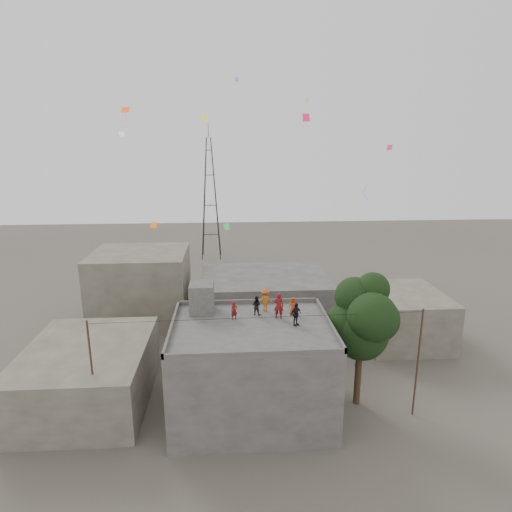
{
  "coord_description": "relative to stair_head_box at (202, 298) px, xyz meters",
  "views": [
    {
      "loc": [
        -1.33,
        -24.69,
        17.19
      ],
      "look_at": [
        0.33,
        0.58,
        10.49
      ],
      "focal_mm": 30.0,
      "sensor_mm": 36.0,
      "label": 1
    }
  ],
  "objects": [
    {
      "name": "person_red_adult",
      "position": [
        5.05,
        -1.46,
        -0.13
      ],
      "size": [
        0.71,
        0.55,
        1.74
      ],
      "primitive_type": "imported",
      "rotation": [
        0.0,
        0.0,
        2.9
      ],
      "color": "maroon",
      "rests_on": "main_building"
    },
    {
      "name": "main_building",
      "position": [
        3.2,
        -2.6,
        -4.05
      ],
      "size": [
        10.0,
        8.0,
        6.1
      ],
      "color": "#44413F",
      "rests_on": "ground"
    },
    {
      "name": "utility_line",
      "position": [
        3.7,
        -3.85,
        -3.27
      ],
      "size": [
        20.12,
        0.62,
        7.4
      ],
      "color": "black",
      "rests_on": "ground"
    },
    {
      "name": "parapet",
      "position": [
        3.2,
        -2.6,
        -0.85
      ],
      "size": [
        10.0,
        8.0,
        0.3
      ],
      "color": "#44413F",
      "rests_on": "main_building"
    },
    {
      "name": "person_dark_child",
      "position": [
        3.64,
        -0.75,
        -0.35
      ],
      "size": [
        0.78,
        0.71,
        1.3
      ],
      "primitive_type": "imported",
      "rotation": [
        0.0,
        0.0,
        2.72
      ],
      "color": "black",
      "rests_on": "main_building"
    },
    {
      "name": "tree",
      "position": [
        10.57,
        -2.0,
        -1.0
      ],
      "size": [
        4.9,
        4.6,
        9.1
      ],
      "color": "black",
      "rests_on": "ground"
    },
    {
      "name": "person_orange_child",
      "position": [
        6.08,
        -0.91,
        -0.4
      ],
      "size": [
        0.65,
        0.47,
        1.21
      ],
      "primitive_type": "imported",
      "rotation": [
        0.0,
        0.0,
        -0.16
      ],
      "color": "#C23B16",
      "rests_on": "main_building"
    },
    {
      "name": "kites",
      "position": [
        3.9,
        4.53,
        9.83
      ],
      "size": [
        20.1,
        19.2,
        11.96
      ],
      "color": "orange",
      "rests_on": "ground"
    },
    {
      "name": "neighbor_north",
      "position": [
        5.2,
        11.4,
        -4.6
      ],
      "size": [
        12.0,
        9.0,
        5.0
      ],
      "primitive_type": "cube",
      "color": "#44413F",
      "rests_on": "ground"
    },
    {
      "name": "neighbor_northwest",
      "position": [
        -6.8,
        13.4,
        -3.6
      ],
      "size": [
        9.0,
        8.0,
        7.0
      ],
      "primitive_type": "cube",
      "color": "#565044",
      "rests_on": "ground"
    },
    {
      "name": "ground",
      "position": [
        3.2,
        -2.6,
        -7.1
      ],
      "size": [
        140.0,
        140.0,
        0.0
      ],
      "primitive_type": "plane",
      "color": "#4F4A41",
      "rests_on": "ground"
    },
    {
      "name": "person_red_child",
      "position": [
        2.15,
        -1.47,
        -0.4
      ],
      "size": [
        0.51,
        0.43,
        1.21
      ],
      "primitive_type": "imported",
      "rotation": [
        0.0,
        0.0,
        0.37
      ],
      "color": "maroon",
      "rests_on": "main_building"
    },
    {
      "name": "transmission_tower",
      "position": [
        -0.8,
        37.4,
        1.97
      ],
      "size": [
        2.97,
        2.97,
        20.01
      ],
      "color": "black",
      "rests_on": "ground"
    },
    {
      "name": "person_orange_adult",
      "position": [
        4.28,
        -0.1,
        -0.22
      ],
      "size": [
        1.11,
        0.79,
        1.56
      ],
      "primitive_type": "imported",
      "rotation": [
        0.0,
        0.0,
        -2.92
      ],
      "color": "#C05D16",
      "rests_on": "main_building"
    },
    {
      "name": "person_dark_adult",
      "position": [
        5.99,
        -2.64,
        -0.26
      ],
      "size": [
        0.92,
        0.77,
        1.47
      ],
      "primitive_type": "imported",
      "rotation": [
        0.0,
        0.0,
        0.58
      ],
      "color": "black",
      "rests_on": "main_building"
    },
    {
      "name": "stair_head_box",
      "position": [
        0.0,
        0.0,
        0.0
      ],
      "size": [
        1.6,
        1.8,
        2.0
      ],
      "primitive_type": "cube",
      "color": "#44413F",
      "rests_on": "main_building"
    },
    {
      "name": "neighbor_west",
      "position": [
        -7.8,
        -0.6,
        -5.1
      ],
      "size": [
        8.0,
        10.0,
        4.0
      ],
      "primitive_type": "cube",
      "color": "#565044",
      "rests_on": "ground"
    },
    {
      "name": "neighbor_east",
      "position": [
        17.2,
        7.4,
        -4.9
      ],
      "size": [
        7.0,
        8.0,
        4.4
      ],
      "primitive_type": "cube",
      "color": "#565044",
      "rests_on": "ground"
    }
  ]
}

